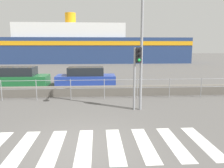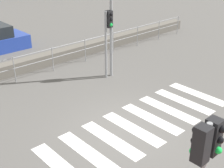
# 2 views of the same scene
# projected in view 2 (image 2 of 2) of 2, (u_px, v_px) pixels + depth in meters

# --- Properties ---
(ground_plane) EXTENTS (160.00, 160.00, 0.00)m
(ground_plane) POSITION_uv_depth(u_px,v_px,m) (129.00, 130.00, 9.76)
(ground_plane) COLOR #565451
(crosswalk) EXTENTS (6.75, 2.40, 0.01)m
(crosswalk) POSITION_uv_depth(u_px,v_px,m) (142.00, 123.00, 10.12)
(crosswalk) COLOR silver
(crosswalk) RESTS_ON ground_plane
(seawall) EXTENTS (22.50, 0.55, 0.56)m
(seawall) POSITION_uv_depth(u_px,v_px,m) (25.00, 65.00, 14.07)
(seawall) COLOR #605B54
(seawall) RESTS_ON ground_plane
(harbor_fence) EXTENTS (20.29, 0.04, 1.13)m
(harbor_fence) POSITION_uv_depth(u_px,v_px,m) (34.00, 60.00, 13.29)
(harbor_fence) COLOR gray
(harbor_fence) RESTS_ON ground_plane
(traffic_light_near) EXTENTS (0.58, 0.41, 2.71)m
(traffic_light_near) POSITION_uv_depth(u_px,v_px,m) (205.00, 153.00, 5.31)
(traffic_light_near) COLOR gray
(traffic_light_near) RESTS_ON ground_plane
(traffic_light_far) EXTENTS (0.34, 0.32, 2.85)m
(traffic_light_far) POSITION_uv_depth(u_px,v_px,m) (108.00, 30.00, 12.71)
(traffic_light_far) COLOR gray
(traffic_light_far) RESTS_ON ground_plane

